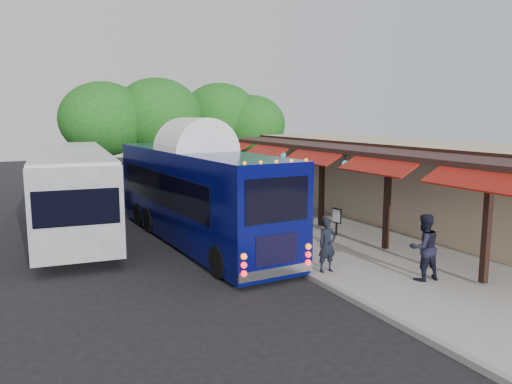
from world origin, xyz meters
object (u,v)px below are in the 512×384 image
city_bus (72,187)px  ped_b (424,247)px  ped_d (212,181)px  sign_board (337,217)px  coach_bus (196,190)px  ped_a (327,245)px  ped_c (280,202)px

city_bus → ped_b: bearing=-49.7°
city_bus → ped_d: bearing=38.7°
ped_b → sign_board: size_ratio=1.78×
sign_board → coach_bus: bearing=149.2°
ped_a → coach_bus: bearing=110.6°
coach_bus → ped_c: bearing=4.8°
city_bus → sign_board: size_ratio=11.95×
ped_c → sign_board: (1.09, -2.60, -0.26)m
city_bus → ped_b: 14.01m
coach_bus → city_bus: (-4.00, 3.90, -0.14)m
coach_bus → ped_a: 6.14m
ped_b → sign_board: ped_b is taller
ped_b → ped_d: (0.17, 16.92, -0.13)m
city_bus → ped_d: (8.24, 5.49, -0.90)m
city_bus → ped_b: (8.07, -11.43, -0.77)m
ped_a → ped_d: bearing=82.6°
coach_bus → city_bus: bearing=132.7°
coach_bus → ped_a: size_ratio=7.18×
ped_b → ped_c: size_ratio=0.96×
ped_a → ped_c: size_ratio=0.83×
ped_b → ped_d: size_ratio=1.16×
ped_d → sign_board: 11.49m
coach_bus → sign_board: coach_bus is taller
coach_bus → ped_d: bearing=62.7°
sign_board → ped_a: bearing=-137.1°
ped_a → ped_d: size_ratio=1.00×
ped_a → ped_d: (2.19, 15.09, 0.00)m
coach_bus → city_bus: size_ratio=0.92×
city_bus → ped_a: 11.39m
sign_board → ped_d: bearing=85.4°
ped_c → ped_a: bearing=75.4°
coach_bus → ped_a: (2.05, -5.70, -1.03)m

